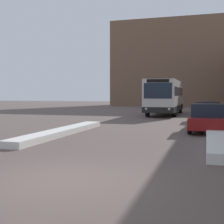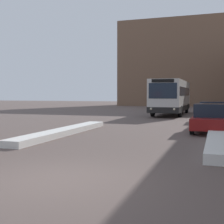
{
  "view_description": "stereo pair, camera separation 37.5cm",
  "coord_description": "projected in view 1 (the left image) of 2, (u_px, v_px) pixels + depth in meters",
  "views": [
    {
      "loc": [
        3.13,
        -6.33,
        1.95
      ],
      "look_at": [
        -0.5,
        5.63,
        1.25
      ],
      "focal_mm": 50.0,
      "sensor_mm": 36.0,
      "label": 1
    },
    {
      "loc": [
        3.48,
        -6.22,
        1.95
      ],
      "look_at": [
        -0.5,
        5.63,
        1.25
      ],
      "focal_mm": 50.0,
      "sensor_mm": 36.0,
      "label": 2
    }
  ],
  "objects": [
    {
      "name": "parked_car_back",
      "position": [
        207.0,
        111.0,
        22.76
      ],
      "size": [
        1.93,
        4.67,
        1.44
      ],
      "color": "maroon",
      "rests_on": "ground_plane"
    },
    {
      "name": "city_bus",
      "position": [
        166.0,
        97.0,
        30.29
      ],
      "size": [
        2.65,
        10.45,
        3.25
      ],
      "color": "silver",
      "rests_on": "ground_plane"
    },
    {
      "name": "parked_car_front",
      "position": [
        207.0,
        117.0,
        16.49
      ],
      "size": [
        1.86,
        4.52,
        1.47
      ],
      "color": "maroon",
      "rests_on": "ground_plane"
    },
    {
      "name": "snow_bank_left",
      "position": [
        62.0,
        132.0,
        15.23
      ],
      "size": [
        0.9,
        8.69,
        0.28
      ],
      "color": "silver",
      "rests_on": "ground_plane"
    },
    {
      "name": "snow_bank_right",
      "position": [
        217.0,
        137.0,
        13.23
      ],
      "size": [
        0.9,
        9.81,
        0.32
      ],
      "color": "silver",
      "rests_on": "ground_plane"
    },
    {
      "name": "ground_plane",
      "position": [
        61.0,
        181.0,
        7.06
      ],
      "size": [
        160.0,
        160.0,
        0.0
      ],
      "primitive_type": "plane",
      "color": "brown"
    },
    {
      "name": "building_backdrop_far",
      "position": [
        188.0,
        64.0,
        54.08
      ],
      "size": [
        26.0,
        8.0,
        14.63
      ],
      "color": "brown",
      "rests_on": "ground_plane"
    }
  ]
}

